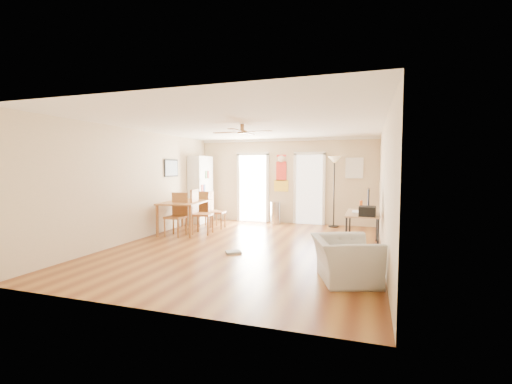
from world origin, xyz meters
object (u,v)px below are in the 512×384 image
(dining_table, at_px, (186,217))
(bookshelf, at_px, (201,189))
(wastebasket_a, at_px, (329,253))
(dining_chair_near, at_px, (175,215))
(armchair, at_px, (345,260))
(dining_chair_right_a, at_px, (217,210))
(printer, at_px, (367,211))
(dining_chair_right_b, at_px, (203,212))
(torchiere_lamp, at_px, (334,192))
(dining_chair_far, at_px, (208,209))
(computer_desk, at_px, (363,230))
(trash_can, at_px, (276,213))

(dining_table, bearing_deg, bookshelf, 103.29)
(wastebasket_a, bearing_deg, bookshelf, 142.37)
(dining_chair_near, distance_m, armchair, 4.82)
(dining_chair_right_a, height_order, armchair, dining_chair_right_a)
(printer, bearing_deg, dining_chair_right_b, 172.88)
(dining_chair_near, height_order, torchiere_lamp, torchiere_lamp)
(dining_chair_far, distance_m, printer, 4.75)
(computer_desk, xyz_separation_m, armchair, (-0.21, -2.51, -0.04))
(trash_can, xyz_separation_m, wastebasket_a, (2.04, -3.82, -0.18))
(dining_chair_right_a, distance_m, wastebasket_a, 4.25)
(dining_table, relative_size, trash_can, 2.46)
(dining_chair_right_b, distance_m, printer, 4.12)
(dining_chair_right_a, height_order, trash_can, dining_chair_right_a)
(computer_desk, xyz_separation_m, wastebasket_a, (-0.55, -1.45, -0.21))
(bookshelf, bearing_deg, trash_can, 26.08)
(torchiere_lamp, relative_size, wastebasket_a, 6.58)
(dining_chair_far, bearing_deg, dining_chair_near, 88.08)
(dining_chair_right_b, bearing_deg, printer, -107.39)
(dining_chair_right_a, distance_m, computer_desk, 4.10)
(bookshelf, height_order, wastebasket_a, bookshelf)
(dining_chair_right_a, xyz_separation_m, armchair, (3.75, -3.59, -0.18))
(trash_can, bearing_deg, printer, -46.94)
(dining_chair_right_b, height_order, torchiere_lamp, torchiere_lamp)
(trash_can, distance_m, torchiere_lamp, 1.87)
(computer_desk, bearing_deg, dining_chair_near, -176.52)
(dining_chair_right_b, xyz_separation_m, trash_can, (1.37, 2.17, -0.23))
(dining_table, xyz_separation_m, dining_chair_far, (0.19, 0.92, 0.10))
(torchiere_lamp, bearing_deg, dining_chair_far, -162.53)
(dining_chair_right_a, relative_size, dining_chair_near, 0.96)
(dining_chair_right_b, xyz_separation_m, armchair, (3.75, -2.71, -0.24))
(armchair, bearing_deg, dining_table, 37.74)
(dining_table, xyz_separation_m, wastebasket_a, (3.95, -1.76, -0.26))
(trash_can, bearing_deg, dining_table, -132.94)
(dining_chair_near, xyz_separation_m, torchiere_lamp, (3.63, 2.60, 0.48))
(dining_chair_far, bearing_deg, torchiere_lamp, -158.69)
(dining_chair_right_a, xyz_separation_m, dining_chair_near, (-0.51, -1.35, 0.02))
(printer, relative_size, armchair, 0.37)
(bookshelf, distance_m, dining_table, 1.74)
(dining_chair_far, xyz_separation_m, armchair, (4.11, -3.74, -0.18))
(dining_chair_near, bearing_deg, trash_can, 56.49)
(bookshelf, xyz_separation_m, printer, (4.97, -2.39, -0.20))
(torchiere_lamp, bearing_deg, wastebasket_a, -85.61)
(wastebasket_a, bearing_deg, trash_can, 118.08)
(dining_chair_far, height_order, printer, dining_chair_far)
(dining_chair_right_b, distance_m, torchiere_lamp, 3.80)
(computer_desk, distance_m, armchair, 2.52)
(dining_chair_far, relative_size, armchair, 1.02)
(armchair, bearing_deg, torchiere_lamp, -11.53)
(printer, bearing_deg, torchiere_lamp, 111.03)
(dining_chair_far, relative_size, computer_desk, 0.75)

